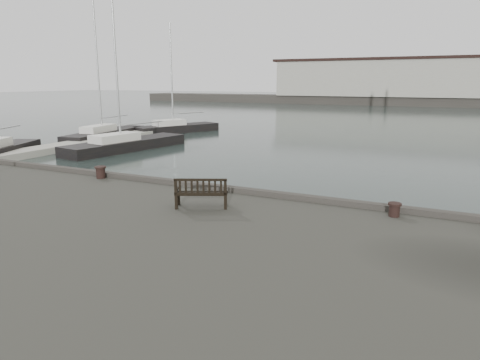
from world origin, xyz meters
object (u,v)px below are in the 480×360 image
object	(u,v)px
yacht_a	(1,153)
yacht_d	(177,130)
bench	(201,198)
yacht_c	(127,147)
yacht_b	(106,136)
bollard_right	(394,210)
bollard_left	(101,172)

from	to	relation	value
yacht_a	yacht_d	bearing A→B (deg)	58.16
bench	yacht_c	xyz separation A→B (m)	(-16.32, 15.72, -1.61)
bench	yacht_a	bearing A→B (deg)	132.74
bench	yacht_c	distance (m)	22.72
yacht_b	yacht_c	world-z (taller)	yacht_c
bollard_right	yacht_b	xyz separation A→B (m)	(-28.01, 18.54, -1.51)
bollard_right	yacht_b	world-z (taller)	yacht_b
bench	yacht_b	world-z (taller)	yacht_b
bollard_right	bench	bearing A→B (deg)	-163.50
bollard_left	bench	bearing A→B (deg)	-17.22
bench	bollard_left	distance (m)	6.01
bollard_left	bollard_right	bearing A→B (deg)	-0.84
bollard_right	yacht_a	distance (m)	28.97
bollard_left	bollard_right	distance (m)	11.20
bollard_left	yacht_d	xyz separation A→B (m)	(-13.82, 25.98, -1.56)
yacht_b	yacht_c	xyz separation A→B (m)	(6.24, -4.44, -0.00)
bollard_left	bollard_right	world-z (taller)	bollard_left
bollard_right	yacht_a	size ratio (longest dim) A/B	0.04
yacht_a	yacht_d	xyz separation A→B (m)	(2.89, 18.54, -0.01)
yacht_c	yacht_a	bearing A→B (deg)	-123.95
bollard_left	bollard_right	xyz separation A→B (m)	(11.20, -0.16, -0.04)
bollard_right	yacht_c	size ratio (longest dim) A/B	0.03
yacht_c	yacht_d	size ratio (longest dim) A/B	1.22
bench	yacht_b	xyz separation A→B (m)	(-22.56, 20.16, -1.61)
bollard_left	yacht_a	world-z (taller)	yacht_a
bollard_left	yacht_a	bearing A→B (deg)	155.98
yacht_a	yacht_b	size ratio (longest dim) A/B	0.79
yacht_a	bench	bearing A→B (deg)	-45.32
bollard_right	yacht_d	world-z (taller)	yacht_d
bench	yacht_d	xyz separation A→B (m)	(-19.56, 27.76, -1.62)
bench	yacht_d	distance (m)	34.00
bollard_right	yacht_b	bearing A→B (deg)	146.50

